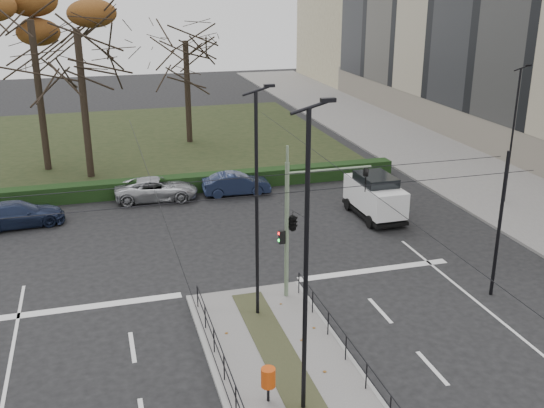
{
  "coord_description": "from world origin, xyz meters",
  "views": [
    {
      "loc": [
        -5.3,
        -17.76,
        12.07
      ],
      "look_at": [
        1.96,
        7.62,
        2.72
      ],
      "focal_mm": 42.0,
      "sensor_mm": 36.0,
      "label": 1
    }
  ],
  "objects_px": {
    "litter_bin": "(268,378)",
    "bare_tree_near": "(78,41)",
    "streetlamp_median_near": "(307,264)",
    "streetlamp_sidewalk": "(513,134)",
    "bare_tree_center": "(186,48)",
    "traffic_light": "(295,220)",
    "white_van": "(375,195)",
    "parked_car_third": "(18,214)",
    "parked_car_fifth": "(236,184)",
    "streetlamp_median_far": "(257,204)",
    "parked_car_fourth": "(156,189)",
    "rust_tree": "(30,20)"
  },
  "relations": [
    {
      "from": "parked_car_third",
      "to": "white_van",
      "type": "relative_size",
      "value": 1.03
    },
    {
      "from": "streetlamp_sidewalk",
      "to": "parked_car_fifth",
      "type": "distance_m",
      "value": 15.81
    },
    {
      "from": "litter_bin",
      "to": "parked_car_fourth",
      "type": "relative_size",
      "value": 0.24
    },
    {
      "from": "streetlamp_median_far",
      "to": "bare_tree_center",
      "type": "bearing_deg",
      "value": 86.31
    },
    {
      "from": "streetlamp_median_far",
      "to": "parked_car_third",
      "type": "relative_size",
      "value": 1.9
    },
    {
      "from": "litter_bin",
      "to": "streetlamp_median_near",
      "type": "relative_size",
      "value": 0.12
    },
    {
      "from": "traffic_light",
      "to": "litter_bin",
      "type": "distance_m",
      "value": 7.3
    },
    {
      "from": "bare_tree_center",
      "to": "white_van",
      "type": "bearing_deg",
      "value": -70.02
    },
    {
      "from": "streetlamp_sidewalk",
      "to": "bare_tree_center",
      "type": "distance_m",
      "value": 24.51
    },
    {
      "from": "parked_car_fourth",
      "to": "bare_tree_center",
      "type": "distance_m",
      "value": 15.1
    },
    {
      "from": "traffic_light",
      "to": "white_van",
      "type": "bearing_deg",
      "value": 47.46
    },
    {
      "from": "parked_car_fourth",
      "to": "white_van",
      "type": "relative_size",
      "value": 1.07
    },
    {
      "from": "parked_car_fourth",
      "to": "rust_tree",
      "type": "xyz_separation_m",
      "value": [
        -6.31,
        8.01,
        9.06
      ]
    },
    {
      "from": "bare_tree_near",
      "to": "parked_car_fifth",
      "type": "relative_size",
      "value": 3.06
    },
    {
      "from": "streetlamp_sidewalk",
      "to": "parked_car_fourth",
      "type": "relative_size",
      "value": 1.62
    },
    {
      "from": "traffic_light",
      "to": "streetlamp_median_far",
      "type": "xyz_separation_m",
      "value": [
        -1.76,
        -1.07,
        1.17
      ]
    },
    {
      "from": "streetlamp_median_near",
      "to": "parked_car_fifth",
      "type": "relative_size",
      "value": 2.29
    },
    {
      "from": "rust_tree",
      "to": "bare_tree_center",
      "type": "distance_m",
      "value": 11.71
    },
    {
      "from": "white_van",
      "to": "parked_car_fifth",
      "type": "distance_m",
      "value": 8.51
    },
    {
      "from": "bare_tree_center",
      "to": "streetlamp_sidewalk",
      "type": "bearing_deg",
      "value": -51.94
    },
    {
      "from": "bare_tree_center",
      "to": "parked_car_fifth",
      "type": "relative_size",
      "value": 2.56
    },
    {
      "from": "traffic_light",
      "to": "parked_car_fifth",
      "type": "height_order",
      "value": "traffic_light"
    },
    {
      "from": "traffic_light",
      "to": "bare_tree_center",
      "type": "bearing_deg",
      "value": 89.95
    },
    {
      "from": "bare_tree_near",
      "to": "parked_car_third",
      "type": "bearing_deg",
      "value": -115.45
    },
    {
      "from": "litter_bin",
      "to": "bare_tree_near",
      "type": "bearing_deg",
      "value": 100.52
    },
    {
      "from": "streetlamp_median_far",
      "to": "bare_tree_center",
      "type": "height_order",
      "value": "bare_tree_center"
    },
    {
      "from": "litter_bin",
      "to": "rust_tree",
      "type": "bearing_deg",
      "value": 104.91
    },
    {
      "from": "parked_car_fourth",
      "to": "bare_tree_near",
      "type": "xyz_separation_m",
      "value": [
        -3.6,
        5.51,
        7.94
      ]
    },
    {
      "from": "parked_car_third",
      "to": "parked_car_fourth",
      "type": "distance_m",
      "value": 7.64
    },
    {
      "from": "streetlamp_sidewalk",
      "to": "parked_car_fifth",
      "type": "relative_size",
      "value": 1.92
    },
    {
      "from": "white_van",
      "to": "parked_car_fifth",
      "type": "height_order",
      "value": "white_van"
    },
    {
      "from": "traffic_light",
      "to": "parked_car_fourth",
      "type": "distance_m",
      "value": 14.45
    },
    {
      "from": "litter_bin",
      "to": "streetlamp_sidewalk",
      "type": "height_order",
      "value": "streetlamp_sidewalk"
    },
    {
      "from": "bare_tree_center",
      "to": "litter_bin",
      "type": "bearing_deg",
      "value": -94.95
    },
    {
      "from": "litter_bin",
      "to": "bare_tree_near",
      "type": "height_order",
      "value": "bare_tree_near"
    },
    {
      "from": "traffic_light",
      "to": "parked_car_third",
      "type": "relative_size",
      "value": 1.22
    },
    {
      "from": "traffic_light",
      "to": "white_van",
      "type": "height_order",
      "value": "traffic_light"
    },
    {
      "from": "parked_car_third",
      "to": "bare_tree_center",
      "type": "bearing_deg",
      "value": -42.46
    },
    {
      "from": "streetlamp_median_far",
      "to": "rust_tree",
      "type": "distance_m",
      "value": 24.81
    },
    {
      "from": "traffic_light",
      "to": "white_van",
      "type": "xyz_separation_m",
      "value": [
        6.96,
        7.58,
        -2.12
      ]
    },
    {
      "from": "bare_tree_near",
      "to": "rust_tree",
      "type": "bearing_deg",
      "value": 137.28
    },
    {
      "from": "streetlamp_median_near",
      "to": "streetlamp_sidewalk",
      "type": "xyz_separation_m",
      "value": [
        16.91,
        14.38,
        -0.75
      ]
    },
    {
      "from": "bare_tree_center",
      "to": "parked_car_fifth",
      "type": "xyz_separation_m",
      "value": [
        0.68,
        -13.33,
        -6.55
      ]
    },
    {
      "from": "streetlamp_median_near",
      "to": "bare_tree_center",
      "type": "bearing_deg",
      "value": 86.72
    },
    {
      "from": "parked_car_third",
      "to": "parked_car_fifth",
      "type": "relative_size",
      "value": 1.14
    },
    {
      "from": "streetlamp_median_far",
      "to": "parked_car_fifth",
      "type": "bearing_deg",
      "value": 80.28
    },
    {
      "from": "traffic_light",
      "to": "parked_car_third",
      "type": "bearing_deg",
      "value": 134.68
    },
    {
      "from": "litter_bin",
      "to": "streetlamp_sidewalk",
      "type": "xyz_separation_m",
      "value": [
        17.84,
        13.8,
        3.09
      ]
    },
    {
      "from": "white_van",
      "to": "parked_car_fourth",
      "type": "bearing_deg",
      "value": 150.97
    },
    {
      "from": "litter_bin",
      "to": "bare_tree_center",
      "type": "bearing_deg",
      "value": 85.05
    }
  ]
}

